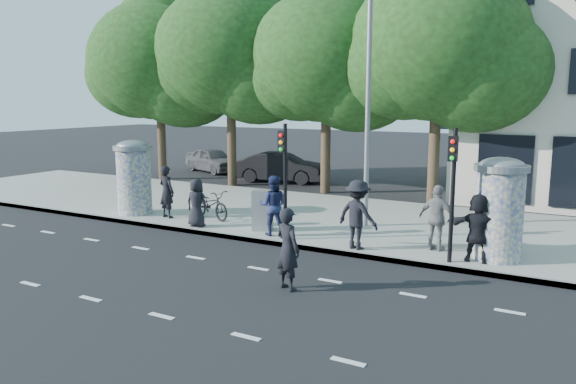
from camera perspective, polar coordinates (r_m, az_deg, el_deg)
The scene contains 26 objects.
ground at distance 13.26m, azimuth -6.29°, elevation -9.32°, with size 120.00×120.00×0.00m, color black.
sidewalk at distance 19.60m, azimuth 6.51°, elevation -2.90°, with size 40.00×8.00×0.15m, color gray.
curb at distance 16.13m, azimuth 1.06°, elevation -5.55°, with size 40.00×0.10×0.16m, color slate.
lane_dash_near at distance 11.65m, azimuth -12.71°, elevation -12.20°, with size 32.00×0.12×0.01m, color silver.
lane_dash_far at distance 14.36m, azimuth -3.03°, elevation -7.77°, with size 32.00×0.12×0.01m, color silver.
ad_column_left at distance 20.84m, azimuth -15.39°, elevation 1.64°, with size 1.36×1.36×2.65m.
ad_column_right at distance 15.29m, azimuth 20.68°, elevation -1.39°, with size 1.36×1.36×2.65m.
traffic_pole_near at distance 16.20m, azimuth -0.39°, elevation 2.29°, with size 0.22×0.31×3.40m.
traffic_pole_far at distance 14.47m, azimuth 16.39°, elevation 1.04°, with size 0.22×0.31×3.40m.
street_lamp at distance 18.05m, azimuth 8.10°, elevation 11.09°, with size 0.25×0.93×8.00m.
tree_far_left at distance 30.53m, azimuth -13.00°, elevation 12.88°, with size 7.20×7.20×9.26m.
tree_mid_left at distance 27.76m, azimuth -5.89°, elevation 14.07°, with size 7.20×7.20×9.57m.
tree_near_left at distance 25.39m, azimuth 3.95°, elevation 13.55°, with size 6.80×6.80×8.97m.
tree_center at distance 23.32m, azimuth 15.05°, elevation 14.23°, with size 7.00×7.00×9.30m.
ped_a at distance 18.33m, azimuth -9.26°, elevation -1.09°, with size 0.77×0.50×1.57m, color black.
ped_b at distance 19.90m, azimuth -12.22°, elevation 0.02°, with size 0.66×0.43×1.82m, color black.
ped_c at distance 16.97m, azimuth -1.55°, elevation -1.37°, with size 0.89×0.69×1.83m, color #1F264E.
ped_d at distance 15.52m, azimuth 7.09°, elevation -2.30°, with size 1.24×0.71×1.92m, color black.
ped_e at distance 15.77m, azimuth 14.94°, elevation -2.58°, with size 1.06×0.60×1.80m, color gray.
ped_f at distance 14.99m, azimuth 18.77°, elevation -3.45°, with size 1.64×0.59×1.77m, color black.
man_road at distance 12.59m, azimuth -0.02°, elevation -5.82°, with size 0.68×0.45×1.88m, color black.
bicycle at distance 19.54m, azimuth -7.86°, elevation -1.25°, with size 1.90×0.66×1.00m, color black.
cabinet_left at distance 17.64m, azimuth -2.60°, elevation -1.88°, with size 0.61×0.44×1.27m, color gray.
cabinet_right at distance 16.16m, azimuth 20.33°, elevation -3.79°, with size 0.54×0.39×1.13m, color slate.
car_left at distance 33.15m, azimuth -7.65°, elevation 3.27°, with size 4.17×1.68×1.42m, color #4F5056.
car_mid at distance 28.79m, azimuth -0.72°, elevation 2.52°, with size 4.65×1.62×1.53m, color black.
Camera 1 is at (7.33, -10.19, 4.26)m, focal length 35.00 mm.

